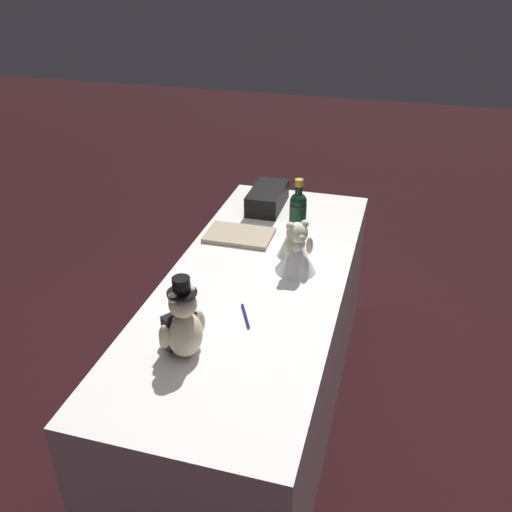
% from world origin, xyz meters
% --- Properties ---
extents(ground_plane, '(12.00, 12.00, 0.00)m').
position_xyz_m(ground_plane, '(0.00, 0.00, 0.00)').
color(ground_plane, black).
extents(reception_table, '(1.84, 0.70, 0.72)m').
position_xyz_m(reception_table, '(0.00, 0.00, 0.36)').
color(reception_table, white).
rests_on(reception_table, ground_plane).
extents(teddy_bear_groom, '(0.15, 0.15, 0.29)m').
position_xyz_m(teddy_bear_groom, '(0.51, -0.10, 0.82)').
color(teddy_bear_groom, beige).
rests_on(teddy_bear_groom, reception_table).
extents(teddy_bear_bride, '(0.22, 0.20, 0.22)m').
position_xyz_m(teddy_bear_bride, '(-0.11, 0.13, 0.81)').
color(teddy_bear_bride, white).
rests_on(teddy_bear_bride, reception_table).
extents(champagne_bottle, '(0.07, 0.07, 0.32)m').
position_xyz_m(champagne_bottle, '(-0.29, 0.10, 0.85)').
color(champagne_bottle, '#11371F').
rests_on(champagne_bottle, reception_table).
extents(signing_pen, '(0.14, 0.07, 0.01)m').
position_xyz_m(signing_pen, '(0.27, 0.04, 0.72)').
color(signing_pen, navy).
rests_on(signing_pen, reception_table).
extents(gift_case_black, '(0.31, 0.16, 0.10)m').
position_xyz_m(gift_case_black, '(-0.67, -0.13, 0.77)').
color(gift_case_black, black).
rests_on(gift_case_black, reception_table).
extents(guestbook, '(0.20, 0.30, 0.02)m').
position_xyz_m(guestbook, '(-0.32, -0.17, 0.73)').
color(guestbook, tan).
rests_on(guestbook, reception_table).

